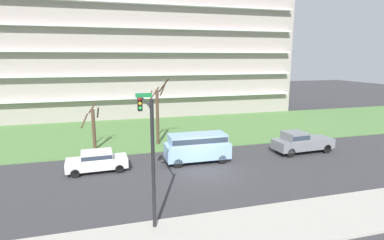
# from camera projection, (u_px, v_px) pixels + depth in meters

# --- Properties ---
(ground) EXTENTS (160.00, 160.00, 0.00)m
(ground) POSITION_uv_depth(u_px,v_px,m) (206.00, 173.00, 22.99)
(ground) COLOR #38383A
(sidewalk_curb_near) EXTENTS (80.00, 4.00, 0.15)m
(sidewalk_curb_near) POSITION_uv_depth(u_px,v_px,m) (257.00, 228.00, 15.43)
(sidewalk_curb_near) COLOR #ADA89E
(sidewalk_curb_near) RESTS_ON ground
(grass_lawn_strip) EXTENTS (80.00, 16.00, 0.08)m
(grass_lawn_strip) POSITION_uv_depth(u_px,v_px,m) (168.00, 131.00, 36.19)
(grass_lawn_strip) COLOR #547F42
(grass_lawn_strip) RESTS_ON ground
(apartment_building) EXTENTS (42.14, 12.20, 18.33)m
(apartment_building) POSITION_uv_depth(u_px,v_px,m) (149.00, 52.00, 47.24)
(apartment_building) COLOR #9E938C
(apartment_building) RESTS_ON ground
(tree_far_left) EXTENTS (1.68, 1.65, 4.41)m
(tree_far_left) POSITION_uv_depth(u_px,v_px,m) (93.00, 127.00, 28.33)
(tree_far_left) COLOR #4C3828
(tree_far_left) RESTS_ON ground
(tree_left) EXTENTS (2.03, 1.67, 6.49)m
(tree_left) POSITION_uv_depth(u_px,v_px,m) (158.00, 112.00, 29.91)
(tree_left) COLOR #4C3828
(tree_left) RESTS_ON ground
(van_blue_near_left) EXTENTS (5.22, 2.05, 2.36)m
(van_blue_near_left) POSITION_uv_depth(u_px,v_px,m) (197.00, 146.00, 25.10)
(van_blue_near_left) COLOR #8CB2E0
(van_blue_near_left) RESTS_ON ground
(pickup_gray_center_left) EXTENTS (5.49, 2.26, 1.95)m
(pickup_gray_center_left) POSITION_uv_depth(u_px,v_px,m) (301.00, 142.00, 27.74)
(pickup_gray_center_left) COLOR slate
(pickup_gray_center_left) RESTS_ON ground
(sedan_white_center_right) EXTENTS (4.47, 1.98, 1.57)m
(sedan_white_center_right) POSITION_uv_depth(u_px,v_px,m) (97.00, 160.00, 23.11)
(sedan_white_center_right) COLOR white
(sedan_white_center_right) RESTS_ON ground
(traffic_signal_mast) EXTENTS (0.90, 5.29, 6.51)m
(traffic_signal_mast) POSITION_uv_depth(u_px,v_px,m) (147.00, 134.00, 16.24)
(traffic_signal_mast) COLOR black
(traffic_signal_mast) RESTS_ON ground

